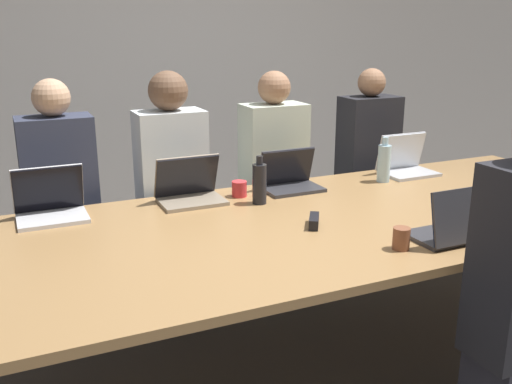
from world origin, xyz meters
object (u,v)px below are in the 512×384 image
(laptop_near_midright, at_px, (455,226))
(bottle_far_center, at_px, (259,183))
(laptop_far_left, at_px, (50,203))
(person_far_left, at_px, (62,208))
(person_far_midleft, at_px, (173,194))
(cup_near_midright, at_px, (401,238))
(bottle_far_right, at_px, (384,163))
(person_far_center, at_px, (273,184))
(cup_far_midleft, at_px, (239,189))
(person_far_right, at_px, (367,171))
(stapler, at_px, (314,221))
(laptop_far_right, at_px, (405,162))
(laptop_far_midleft, at_px, (189,189))
(laptop_far_center, at_px, (289,178))

(laptop_near_midright, bearing_deg, bottle_far_center, -57.38)
(laptop_far_left, height_order, person_far_left, person_far_left)
(person_far_midleft, height_order, laptop_near_midright, person_far_midleft)
(cup_near_midright, distance_m, bottle_far_right, 1.12)
(person_far_left, distance_m, person_far_center, 1.31)
(person_far_left, xyz_separation_m, laptop_near_midright, (1.52, -1.46, 0.15))
(person_far_left, bearing_deg, laptop_far_left, -102.67)
(person_far_center, bearing_deg, cup_far_midleft, -136.52)
(cup_far_midleft, distance_m, cup_near_midright, 1.06)
(laptop_far_left, xyz_separation_m, bottle_far_right, (1.93, -0.12, 0.04))
(person_far_midleft, xyz_separation_m, bottle_far_right, (1.21, -0.44, 0.17))
(person_far_right, distance_m, bottle_far_right, 0.62)
(cup_far_midleft, bearing_deg, bottle_far_right, -4.49)
(cup_far_midleft, distance_m, person_far_center, 0.56)
(person_far_left, relative_size, stapler, 9.39)
(laptop_near_midright, distance_m, cup_near_midright, 0.28)
(bottle_far_center, height_order, laptop_far_right, bottle_far_center)
(person_far_center, bearing_deg, person_far_right, 5.24)
(stapler, bearing_deg, laptop_far_midleft, 156.10)
(cup_far_midleft, height_order, stapler, cup_far_midleft)
(laptop_far_midleft, bearing_deg, person_far_left, 147.50)
(cup_near_midright, height_order, stapler, cup_near_midright)
(laptop_far_midleft, xyz_separation_m, cup_near_midright, (0.61, -1.04, -0.02))
(cup_far_midleft, bearing_deg, laptop_far_center, 2.98)
(cup_near_midright, bearing_deg, bottle_far_right, 57.31)
(laptop_far_right, bearing_deg, stapler, -148.65)
(person_far_center, bearing_deg, laptop_far_midleft, -152.64)
(cup_near_midright, distance_m, laptop_far_center, 1.03)
(laptop_near_midright, xyz_separation_m, bottle_far_right, (0.32, 0.96, 0.05))
(laptop_far_midleft, distance_m, person_far_midleft, 0.37)
(person_far_midleft, relative_size, cup_near_midright, 14.80)
(laptop_near_midright, distance_m, laptop_far_center, 1.09)
(person_far_midleft, xyz_separation_m, stapler, (0.42, -0.97, 0.08))
(bottle_far_center, distance_m, bottle_far_right, 0.89)
(cup_far_midleft, height_order, laptop_far_right, laptop_far_right)
(person_far_left, height_order, cup_far_midleft, person_far_left)
(person_far_midleft, xyz_separation_m, person_far_right, (1.46, 0.08, -0.03))
(laptop_far_left, xyz_separation_m, person_far_left, (0.08, 0.38, -0.15))
(bottle_far_right, height_order, stapler, bottle_far_right)
(person_far_left, bearing_deg, cup_far_midleft, -25.04)
(laptop_far_left, distance_m, cup_far_midleft, 1.00)
(laptop_far_center, distance_m, person_far_right, 0.97)
(laptop_far_left, xyz_separation_m, cup_far_midleft, (1.00, -0.05, -0.03))
(cup_far_midleft, bearing_deg, stapler, -77.36)
(person_far_center, bearing_deg, person_far_midleft, -179.26)
(laptop_far_right, distance_m, bottle_far_right, 0.27)
(laptop_near_midright, height_order, bottle_far_right, bottle_far_right)
(person_far_center, height_order, laptop_far_right, person_far_center)
(laptop_far_left, height_order, person_far_right, person_far_right)
(laptop_far_center, xyz_separation_m, stapler, (-0.19, -0.62, -0.04))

